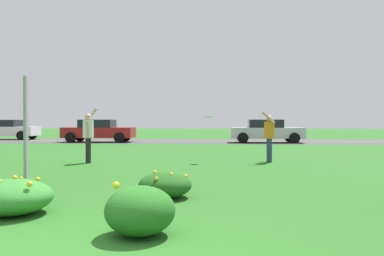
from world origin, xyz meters
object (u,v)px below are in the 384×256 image
object	(u,v)px
sign_post_near_path	(26,127)
person_catcher_orange_shirt	(269,134)
car_white_leftmost	(6,129)
car_red_center_left	(99,131)
person_thrower_white_shirt	(88,133)
car_silver_center_right	(267,131)
frisbee_white	(208,117)

from	to	relation	value
sign_post_near_path	person_catcher_orange_shirt	world-z (taller)	sign_post_near_path
car_white_leftmost	car_red_center_left	xyz separation A→B (m)	(7.91, -3.30, 0.00)
sign_post_near_path	person_thrower_white_shirt	bearing A→B (deg)	85.45
sign_post_near_path	person_thrower_white_shirt	size ratio (longest dim) A/B	1.34
person_thrower_white_shirt	car_silver_center_right	world-z (taller)	person_thrower_white_shirt
sign_post_near_path	person_thrower_white_shirt	world-z (taller)	sign_post_near_path
person_thrower_white_shirt	car_white_leftmost	distance (m)	20.15
car_white_leftmost	car_red_center_left	size ratio (longest dim) A/B	1.00
frisbee_white	car_silver_center_right	size ratio (longest dim) A/B	0.06
person_catcher_orange_shirt	car_white_leftmost	bearing A→B (deg)	137.67
person_catcher_orange_shirt	car_white_leftmost	world-z (taller)	person_catcher_orange_shirt
car_red_center_left	sign_post_near_path	bearing A→B (deg)	-79.08
car_white_leftmost	car_silver_center_right	distance (m)	18.96
frisbee_white	car_silver_center_right	xyz separation A→B (m)	(3.30, 12.76, -0.76)
person_catcher_orange_shirt	sign_post_near_path	bearing A→B (deg)	-144.21
frisbee_white	car_white_leftmost	size ratio (longest dim) A/B	0.06
person_thrower_white_shirt	car_white_leftmost	xyz separation A→B (m)	(-11.49, 16.55, -0.22)
sign_post_near_path	frisbee_white	distance (m)	5.97
car_silver_center_right	car_red_center_left	bearing A→B (deg)	180.00
car_red_center_left	car_white_leftmost	bearing A→B (deg)	157.37
person_thrower_white_shirt	person_catcher_orange_shirt	world-z (taller)	person_thrower_white_shirt
car_silver_center_right	person_thrower_white_shirt	bearing A→B (deg)	-118.45
car_white_leftmost	car_red_center_left	distance (m)	8.57
person_catcher_orange_shirt	car_white_leftmost	xyz separation A→B (m)	(-17.39, 15.84, -0.19)
frisbee_white	car_red_center_left	world-z (taller)	frisbee_white
person_thrower_white_shirt	car_silver_center_right	xyz separation A→B (m)	(7.18, 13.26, -0.22)
car_red_center_left	car_silver_center_right	xyz separation A→B (m)	(10.76, 0.00, 0.00)
frisbee_white	car_white_leftmost	bearing A→B (deg)	133.76
car_silver_center_right	car_white_leftmost	bearing A→B (deg)	169.98
sign_post_near_path	car_red_center_left	bearing A→B (deg)	100.92
sign_post_near_path	frisbee_white	bearing A→B (deg)	45.47
car_white_leftmost	car_silver_center_right	world-z (taller)	same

